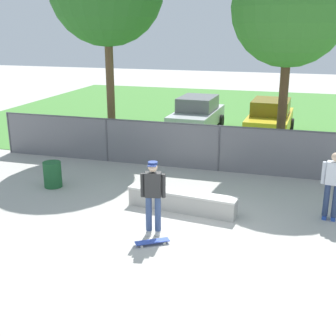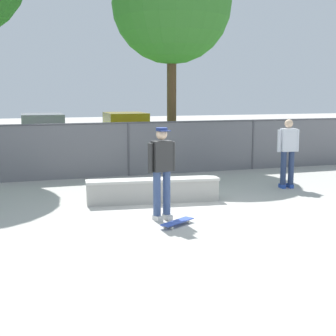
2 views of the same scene
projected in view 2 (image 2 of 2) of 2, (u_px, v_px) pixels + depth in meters
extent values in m
plane|color=#ADAAA3|center=(186.00, 213.00, 10.45)|extent=(80.00, 80.00, 0.00)
cube|color=#478438|center=(79.00, 143.00, 24.79)|extent=(28.74, 20.00, 0.02)
cube|color=#A8A59E|center=(153.00, 192.00, 11.49)|extent=(3.06, 0.80, 0.49)
cube|color=beige|center=(153.00, 180.00, 11.45)|extent=(3.11, 0.84, 0.06)
cube|color=beige|center=(167.00, 217.00, 9.97)|extent=(0.16, 0.28, 0.10)
cube|color=beige|center=(158.00, 218.00, 9.87)|extent=(0.16, 0.28, 0.10)
cylinder|color=#384C7A|center=(167.00, 193.00, 9.93)|extent=(0.15, 0.15, 0.88)
cylinder|color=#384C7A|center=(157.00, 194.00, 9.82)|extent=(0.15, 0.15, 0.88)
cube|color=#2D2D2D|center=(162.00, 156.00, 9.76)|extent=(0.42, 0.29, 0.60)
cylinder|color=#2D2D2D|center=(173.00, 156.00, 9.88)|extent=(0.10, 0.10, 0.58)
cylinder|color=#2D2D2D|center=(150.00, 158.00, 9.64)|extent=(0.10, 0.10, 0.58)
sphere|color=beige|center=(162.00, 134.00, 9.69)|extent=(0.22, 0.22, 0.22)
cylinder|color=navy|center=(162.00, 129.00, 9.68)|extent=(0.23, 0.23, 0.06)
cube|color=navy|center=(165.00, 131.00, 9.57)|extent=(0.22, 0.16, 0.02)
cube|color=#334CB2|center=(177.00, 222.00, 9.49)|extent=(0.78, 0.60, 0.02)
cube|color=#B2B2B7|center=(168.00, 225.00, 9.28)|extent=(0.13, 0.15, 0.02)
cube|color=#B2B2B7|center=(186.00, 220.00, 9.70)|extent=(0.13, 0.15, 0.02)
cylinder|color=silver|center=(165.00, 227.00, 9.34)|extent=(0.06, 0.05, 0.05)
cylinder|color=silver|center=(172.00, 228.00, 9.24)|extent=(0.06, 0.05, 0.05)
cylinder|color=silver|center=(182.00, 221.00, 9.76)|extent=(0.06, 0.05, 0.05)
cylinder|color=silver|center=(189.00, 222.00, 9.66)|extent=(0.06, 0.05, 0.05)
cylinder|color=#4C4C51|center=(129.00, 149.00, 15.01)|extent=(0.07, 0.07, 1.63)
cylinder|color=#4C4C51|center=(253.00, 144.00, 16.31)|extent=(0.07, 0.07, 1.63)
cylinder|color=#4C4C51|center=(128.00, 123.00, 14.89)|extent=(16.74, 0.05, 0.05)
cube|color=slate|center=(129.00, 149.00, 15.01)|extent=(16.74, 0.01, 1.63)
cylinder|color=#513823|center=(172.00, 108.00, 17.04)|extent=(0.32, 0.32, 3.94)
sphere|color=#337528|center=(172.00, 3.00, 16.52)|extent=(3.99, 3.99, 3.99)
cube|color=#B7BABF|center=(43.00, 139.00, 19.68)|extent=(1.96, 4.27, 0.70)
cube|color=slate|center=(42.00, 122.00, 19.72)|extent=(1.68, 2.16, 0.64)
cylinder|color=black|center=(70.00, 151.00, 18.74)|extent=(0.24, 0.65, 0.64)
cylinder|color=black|center=(20.00, 152.00, 18.25)|extent=(0.24, 0.65, 0.64)
cylinder|color=black|center=(64.00, 144.00, 21.21)|extent=(0.24, 0.65, 0.64)
cylinder|color=black|center=(20.00, 145.00, 20.72)|extent=(0.24, 0.65, 0.64)
cube|color=gold|center=(126.00, 137.00, 20.78)|extent=(1.96, 4.27, 0.70)
cube|color=#776413|center=(125.00, 120.00, 20.82)|extent=(1.68, 2.16, 0.64)
cylinder|color=black|center=(155.00, 148.00, 19.84)|extent=(0.24, 0.65, 0.64)
cylinder|color=black|center=(110.00, 149.00, 19.35)|extent=(0.24, 0.65, 0.64)
cylinder|color=black|center=(140.00, 141.00, 22.31)|extent=(0.24, 0.65, 0.64)
cylinder|color=black|center=(100.00, 142.00, 21.82)|extent=(0.24, 0.65, 0.64)
cube|color=#2647A5|center=(282.00, 186.00, 13.21)|extent=(0.14, 0.27, 0.10)
cube|color=#2647A5|center=(290.00, 186.00, 13.25)|extent=(0.14, 0.27, 0.10)
cylinder|color=navy|center=(283.00, 168.00, 13.11)|extent=(0.15, 0.15, 0.88)
cylinder|color=navy|center=(291.00, 168.00, 13.15)|extent=(0.15, 0.15, 0.88)
cube|color=silver|center=(288.00, 140.00, 13.02)|extent=(0.40, 0.26, 0.60)
cylinder|color=silver|center=(279.00, 141.00, 12.97)|extent=(0.10, 0.10, 0.58)
cylinder|color=silver|center=(297.00, 141.00, 13.07)|extent=(0.10, 0.10, 0.58)
sphere|color=beige|center=(289.00, 123.00, 12.95)|extent=(0.22, 0.22, 0.22)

